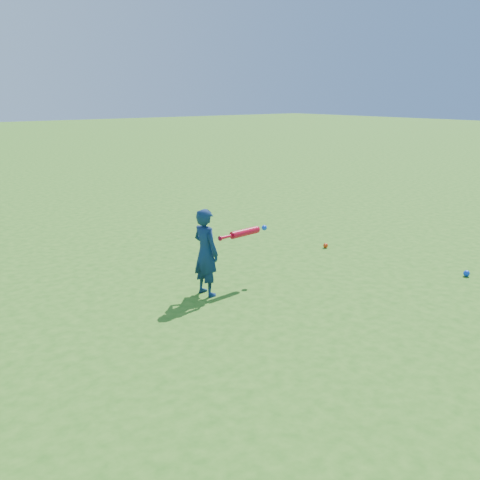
{
  "coord_description": "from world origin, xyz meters",
  "views": [
    {
      "loc": [
        -2.53,
        -4.21,
        2.09
      ],
      "look_at": [
        1.02,
        0.31,
        0.51
      ],
      "focal_mm": 40.0,
      "sensor_mm": 36.0,
      "label": 1
    }
  ],
  "objects_px": {
    "child": "(206,252)",
    "ground_ball_red": "(326,246)",
    "bat_swing": "(247,232)",
    "ground_ball_blue": "(467,273)"
  },
  "relations": [
    {
      "from": "child",
      "to": "bat_swing",
      "type": "height_order",
      "value": "child"
    },
    {
      "from": "ground_ball_red",
      "to": "ground_ball_blue",
      "type": "bearing_deg",
      "value": -77.52
    },
    {
      "from": "ground_ball_red",
      "to": "ground_ball_blue",
      "type": "height_order",
      "value": "ground_ball_blue"
    },
    {
      "from": "ground_ball_blue",
      "to": "ground_ball_red",
      "type": "bearing_deg",
      "value": 102.48
    },
    {
      "from": "child",
      "to": "ground_ball_red",
      "type": "bearing_deg",
      "value": -83.52
    },
    {
      "from": "ground_ball_red",
      "to": "child",
      "type": "bearing_deg",
      "value": -169.24
    },
    {
      "from": "child",
      "to": "ground_ball_red",
      "type": "relative_size",
      "value": 13.91
    },
    {
      "from": "ground_ball_blue",
      "to": "bat_swing",
      "type": "xyz_separation_m",
      "value": [
        -2.19,
        1.43,
        0.57
      ]
    },
    {
      "from": "ground_ball_red",
      "to": "bat_swing",
      "type": "xyz_separation_m",
      "value": [
        -1.78,
        -0.44,
        0.57
      ]
    },
    {
      "from": "child",
      "to": "ground_ball_red",
      "type": "xyz_separation_m",
      "value": [
        2.34,
        0.44,
        -0.44
      ]
    }
  ]
}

